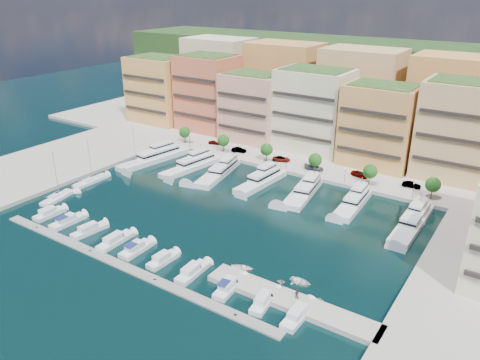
{
  "coord_description": "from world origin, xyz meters",
  "views": [
    {
      "loc": [
        59.36,
        -81.43,
        50.67
      ],
      "look_at": [
        0.18,
        6.92,
        6.0
      ],
      "focal_mm": 35.0,
      "sensor_mm": 36.0,
      "label": 1
    }
  ],
  "objects_px": {
    "tree_0": "(185,132)",
    "cruiser_2": "(90,230)",
    "tender_1": "(281,281)",
    "car_4": "(360,174)",
    "cruiser_1": "(68,221)",
    "cruiser_0": "(49,214)",
    "cruiser_7": "(229,287)",
    "lamppost_0": "(190,139)",
    "yacht_1": "(194,165)",
    "tree_4": "(370,171)",
    "tree_5": "(433,185)",
    "car_5": "(411,185)",
    "person_0": "(282,284)",
    "yacht_3": "(262,180)",
    "lamppost_4": "(413,188)",
    "lamppost_2": "(286,160)",
    "lamppost_3": "(345,173)",
    "cruiser_5": "(163,260)",
    "car_3": "(314,167)",
    "cruiser_4": "(136,249)",
    "tender_3": "(320,300)",
    "car_0": "(214,143)",
    "tender_0": "(242,268)",
    "cruiser_6": "(192,272)",
    "yacht_2": "(220,171)",
    "car_1": "(239,150)",
    "car_2": "(281,159)",
    "yacht_6": "(413,221)",
    "sailboat_0": "(58,198)",
    "lamppost_1": "(235,148)",
    "cruiser_8": "(264,301)",
    "sailboat_1": "(91,181)",
    "cruiser_9": "(298,315)",
    "tree_2": "(267,150)",
    "tree_3": "(315,160)",
    "cruiser_3": "(115,241)",
    "tree_1": "(223,140)",
    "tender_2": "(301,282)"
  },
  "relations": [
    {
      "from": "tree_4",
      "to": "car_3",
      "type": "bearing_deg",
      "value": 174.65
    },
    {
      "from": "tree_0",
      "to": "cruiser_2",
      "type": "height_order",
      "value": "tree_0"
    },
    {
      "from": "tender_0",
      "to": "lamppost_1",
      "type": "bearing_deg",
      "value": 12.48
    },
    {
      "from": "cruiser_3",
      "to": "car_5",
      "type": "bearing_deg",
      "value": 54.5
    },
    {
      "from": "cruiser_4",
      "to": "tender_3",
      "type": "bearing_deg",
      "value": 8.69
    },
    {
      "from": "lamppost_0",
      "to": "cruiser_8",
      "type": "relative_size",
      "value": 0.53
    },
    {
      "from": "cruiser_6",
      "to": "sailboat_1",
      "type": "xyz_separation_m",
      "value": [
        -51.54,
        18.95,
        -0.24
      ]
    },
    {
      "from": "car_1",
      "to": "tree_3",
      "type": "bearing_deg",
      "value": -113.69
    },
    {
      "from": "yacht_2",
      "to": "car_3",
      "type": "distance_m",
      "value": 27.2
    },
    {
      "from": "lamppost_0",
      "to": "yacht_1",
      "type": "relative_size",
      "value": 0.18
    },
    {
      "from": "lamppost_4",
      "to": "cruiser_7",
      "type": "bearing_deg",
      "value": -107.07
    },
    {
      "from": "sailboat_1",
      "to": "tender_0",
      "type": "relative_size",
      "value": 3.0
    },
    {
      "from": "lamppost_4",
      "to": "tender_1",
      "type": "distance_m",
      "value": 50.11
    },
    {
      "from": "person_0",
      "to": "lamppost_4",
      "type": "bearing_deg",
      "value": -45.97
    },
    {
      "from": "yacht_6",
      "to": "car_0",
      "type": "distance_m",
      "value": 73.02
    },
    {
      "from": "cruiser_8",
      "to": "tender_0",
      "type": "bearing_deg",
      "value": 143.8
    },
    {
      "from": "tender_1",
      "to": "car_4",
      "type": "xyz_separation_m",
      "value": [
        -5.75,
        54.98,
        1.43
      ]
    },
    {
      "from": "person_0",
      "to": "cruiser_1",
      "type": "bearing_deg",
      "value": 58.63
    },
    {
      "from": "yacht_3",
      "to": "cruiser_0",
      "type": "xyz_separation_m",
      "value": [
        -31.77,
        -44.65,
        -0.66
      ]
    },
    {
      "from": "tree_4",
      "to": "tree_5",
      "type": "height_order",
      "value": "same"
    },
    {
      "from": "tree_0",
      "to": "cruiser_9",
      "type": "relative_size",
      "value": 0.67
    },
    {
      "from": "yacht_2",
      "to": "cruiser_6",
      "type": "xyz_separation_m",
      "value": [
        25.33,
        -43.63,
        -0.66
      ]
    },
    {
      "from": "cruiser_4",
      "to": "car_0",
      "type": "bearing_deg",
      "value": 113.06
    },
    {
      "from": "tender_2",
      "to": "car_2",
      "type": "bearing_deg",
      "value": 32.02
    },
    {
      "from": "tree_5",
      "to": "cruiser_6",
      "type": "bearing_deg",
      "value": -116.95
    },
    {
      "from": "lamppost_3",
      "to": "sailboat_0",
      "type": "bearing_deg",
      "value": -139.61
    },
    {
      "from": "cruiser_8",
      "to": "car_2",
      "type": "xyz_separation_m",
      "value": [
        -30.46,
        60.7,
        1.2
      ]
    },
    {
      "from": "cruiser_8",
      "to": "person_0",
      "type": "distance_m",
      "value": 4.82
    },
    {
      "from": "cruiser_9",
      "to": "tender_3",
      "type": "xyz_separation_m",
      "value": [
        1.24,
        5.85,
        -0.11
      ]
    },
    {
      "from": "car_1",
      "to": "car_2",
      "type": "distance_m",
      "value": 15.26
    },
    {
      "from": "tender_0",
      "to": "cruiser_5",
      "type": "bearing_deg",
      "value": 90.71
    },
    {
      "from": "cruiser_4",
      "to": "cruiser_3",
      "type": "bearing_deg",
      "value": 179.98
    },
    {
      "from": "tree_2",
      "to": "tree_3",
      "type": "relative_size",
      "value": 1.0
    },
    {
      "from": "sailboat_0",
      "to": "tender_0",
      "type": "xyz_separation_m",
      "value": [
        56.84,
        -0.55,
        0.15
      ]
    },
    {
      "from": "tender_1",
      "to": "person_0",
      "type": "xyz_separation_m",
      "value": [
        1.5,
        -2.32,
        1.4
      ]
    },
    {
      "from": "tree_2",
      "to": "tender_1",
      "type": "bearing_deg",
      "value": -56.64
    },
    {
      "from": "tender_1",
      "to": "car_5",
      "type": "relative_size",
      "value": 0.34
    },
    {
      "from": "tree_4",
      "to": "cruiser_2",
      "type": "relative_size",
      "value": 0.65
    },
    {
      "from": "cruiser_0",
      "to": "car_0",
      "type": "relative_size",
      "value": 1.9
    },
    {
      "from": "cruiser_1",
      "to": "cruiser_5",
      "type": "distance_m",
      "value": 29.2
    },
    {
      "from": "tree_3",
      "to": "tender_0",
      "type": "bearing_deg",
      "value": -79.64
    },
    {
      "from": "lamppost_2",
      "to": "lamppost_3",
      "type": "height_order",
      "value": "same"
    },
    {
      "from": "cruiser_1",
      "to": "cruiser_5",
      "type": "bearing_deg",
      "value": 0.07
    },
    {
      "from": "tree_2",
      "to": "tree_4",
      "type": "height_order",
      "value": "same"
    },
    {
      "from": "cruiser_0",
      "to": "cruiser_7",
      "type": "xyz_separation_m",
      "value": [
        51.9,
        -0.02,
        0.02
      ]
    },
    {
      "from": "yacht_2",
      "to": "car_1",
      "type": "height_order",
      "value": "yacht_2"
    },
    {
      "from": "tender_0",
      "to": "cruiser_6",
      "type": "bearing_deg",
      "value": 109.42
    },
    {
      "from": "lamppost_2",
      "to": "car_3",
      "type": "bearing_deg",
      "value": 28.71
    },
    {
      "from": "tree_1",
      "to": "tree_5",
      "type": "bearing_deg",
      "value": 0.0
    },
    {
      "from": "cruiser_1",
      "to": "cruiser_0",
      "type": "bearing_deg",
      "value": 179.74
    }
  ]
}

